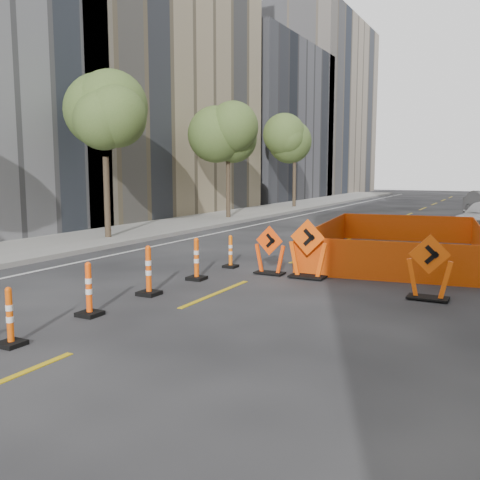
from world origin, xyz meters
The scene contains 17 objects.
ground_plane centered at (0.00, 0.00, 0.00)m, with size 140.00×140.00×0.00m, color black.
sidewalk_left centered at (-9.00, 12.00, 0.07)m, with size 4.00×90.00×0.15m, color gray.
bld_left_c centered at (-17.00, 20.80, 13.00)m, with size 12.00×18.00×26.00m, color tan.
bld_left_d centered at (-17.00, 39.20, 7.00)m, with size 12.00×16.00×14.00m, color #4C4C51.
bld_left_e centered at (-17.00, 55.60, 10.00)m, with size 12.00×20.00×20.00m, color gray.
tree_l_b centered at (-8.40, 10.00, 4.53)m, with size 2.80×2.80×5.95m.
tree_l_c centered at (-8.40, 20.00, 4.53)m, with size 2.80×2.80×5.95m.
tree_l_d centered at (-8.40, 30.00, 4.53)m, with size 2.80×2.80×5.95m.
channelizer_2 centered at (-1.11, -0.66, 0.48)m, with size 0.38×0.38×0.97m, color #D74D09, non-canonical shape.
channelizer_3 centered at (-1.25, 1.26, 0.53)m, with size 0.42×0.42×1.06m, color #FF4D0A, non-canonical shape.
channelizer_4 centered at (-1.28, 3.19, 0.57)m, with size 0.45×0.45×1.13m, color #EB4D09, non-canonical shape.
channelizer_5 centered at (-1.22, 5.11, 0.55)m, with size 0.43×0.43×1.09m, color #E85109, non-canonical shape.
channelizer_6 centered at (-1.26, 7.04, 0.47)m, with size 0.37×0.37×0.94m, color #FF690A, non-canonical shape.
chevron_sign_left centered at (0.15, 6.64, 0.66)m, with size 0.88×0.53×1.32m, color #FF460A, non-canonical shape.
chevron_sign_center centered at (1.24, 6.60, 0.77)m, with size 1.03×0.62×1.55m, color #F9500A, non-canonical shape.
chevron_sign_right centered at (4.37, 5.62, 0.72)m, with size 0.96×0.57×1.43m, color #D94C09, non-canonical shape.
safety_fence centered at (2.66, 11.22, 0.51)m, with size 4.83×8.23×1.03m, color #ED590C, non-canonical shape.
Camera 1 is at (5.95, -6.33, 2.81)m, focal length 40.00 mm.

